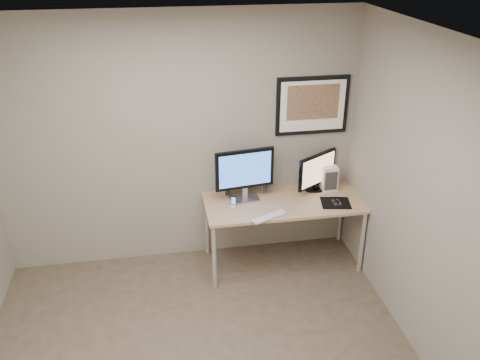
{
  "coord_description": "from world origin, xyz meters",
  "views": [
    {
      "loc": [
        -0.22,
        -3.05,
        3.19
      ],
      "look_at": [
        0.51,
        1.1,
        1.13
      ],
      "focal_mm": 38.0,
      "sensor_mm": 36.0,
      "label": 1
    }
  ],
  "objects_px": {
    "keyboard": "(269,217)",
    "monitor_large": "(245,173)",
    "speaker_left": "(226,187)",
    "fan_unit": "(329,178)",
    "framed_art": "(312,105)",
    "desk": "(283,207)",
    "speaker_right": "(264,186)",
    "monitor_tv": "(317,171)",
    "phone_dock": "(234,201)"
  },
  "relations": [
    {
      "from": "monitor_large",
      "to": "keyboard",
      "type": "xyz_separation_m",
      "value": [
        0.17,
        -0.39,
        -0.3
      ]
    },
    {
      "from": "keyboard",
      "to": "fan_unit",
      "type": "height_order",
      "value": "fan_unit"
    },
    {
      "from": "speaker_right",
      "to": "keyboard",
      "type": "relative_size",
      "value": 0.44
    },
    {
      "from": "monitor_large",
      "to": "phone_dock",
      "type": "relative_size",
      "value": 5.24
    },
    {
      "from": "phone_dock",
      "to": "keyboard",
      "type": "bearing_deg",
      "value": -17.7
    },
    {
      "from": "desk",
      "to": "keyboard",
      "type": "distance_m",
      "value": 0.37
    },
    {
      "from": "fan_unit",
      "to": "framed_art",
      "type": "bearing_deg",
      "value": 139.48
    },
    {
      "from": "desk",
      "to": "phone_dock",
      "type": "bearing_deg",
      "value": -178.7
    },
    {
      "from": "phone_dock",
      "to": "fan_unit",
      "type": "height_order",
      "value": "fan_unit"
    },
    {
      "from": "speaker_right",
      "to": "phone_dock",
      "type": "bearing_deg",
      "value": -155.04
    },
    {
      "from": "speaker_left",
      "to": "phone_dock",
      "type": "xyz_separation_m",
      "value": [
        0.03,
        -0.26,
        -0.03
      ]
    },
    {
      "from": "speaker_right",
      "to": "keyboard",
      "type": "bearing_deg",
      "value": -104.57
    },
    {
      "from": "speaker_left",
      "to": "fan_unit",
      "type": "xyz_separation_m",
      "value": [
        1.09,
        -0.07,
        0.04
      ]
    },
    {
      "from": "framed_art",
      "to": "speaker_left",
      "type": "xyz_separation_m",
      "value": [
        -0.9,
        -0.09,
        -0.8
      ]
    },
    {
      "from": "keyboard",
      "to": "monitor_large",
      "type": "bearing_deg",
      "value": 89.47
    },
    {
      "from": "speaker_left",
      "to": "fan_unit",
      "type": "relative_size",
      "value": 0.7
    },
    {
      "from": "framed_art",
      "to": "phone_dock",
      "type": "relative_size",
      "value": 6.53
    },
    {
      "from": "monitor_tv",
      "to": "phone_dock",
      "type": "relative_size",
      "value": 4.1
    },
    {
      "from": "monitor_large",
      "to": "speaker_left",
      "type": "relative_size",
      "value": 3.33
    },
    {
      "from": "speaker_left",
      "to": "phone_dock",
      "type": "bearing_deg",
      "value": -96.2
    },
    {
      "from": "speaker_left",
      "to": "fan_unit",
      "type": "height_order",
      "value": "fan_unit"
    },
    {
      "from": "desk",
      "to": "keyboard",
      "type": "relative_size",
      "value": 4.21
    },
    {
      "from": "speaker_right",
      "to": "desk",
      "type": "bearing_deg",
      "value": -62.86
    },
    {
      "from": "speaker_right",
      "to": "monitor_large",
      "type": "bearing_deg",
      "value": -160.96
    },
    {
      "from": "monitor_tv",
      "to": "fan_unit",
      "type": "xyz_separation_m",
      "value": [
        0.14,
        0.0,
        -0.09
      ]
    },
    {
      "from": "phone_dock",
      "to": "keyboard",
      "type": "relative_size",
      "value": 0.3
    },
    {
      "from": "monitor_large",
      "to": "phone_dock",
      "type": "distance_m",
      "value": 0.3
    },
    {
      "from": "keyboard",
      "to": "speaker_left",
      "type": "bearing_deg",
      "value": 98.33
    },
    {
      "from": "speaker_right",
      "to": "keyboard",
      "type": "xyz_separation_m",
      "value": [
        -0.06,
        -0.51,
        -0.08
      ]
    },
    {
      "from": "monitor_tv",
      "to": "phone_dock",
      "type": "height_order",
      "value": "monitor_tv"
    },
    {
      "from": "speaker_left",
      "to": "desk",
      "type": "bearing_deg",
      "value": -37.91
    },
    {
      "from": "keyboard",
      "to": "phone_dock",
      "type": "bearing_deg",
      "value": 113.58
    },
    {
      "from": "speaker_right",
      "to": "framed_art",
      "type": "bearing_deg",
      "value": 4.04
    },
    {
      "from": "framed_art",
      "to": "monitor_large",
      "type": "height_order",
      "value": "framed_art"
    },
    {
      "from": "desk",
      "to": "framed_art",
      "type": "distance_m",
      "value": 1.07
    },
    {
      "from": "phone_dock",
      "to": "desk",
      "type": "bearing_deg",
      "value": 26.22
    },
    {
      "from": "monitor_tv",
      "to": "keyboard",
      "type": "xyz_separation_m",
      "value": [
        -0.61,
        -0.47,
        -0.22
      ]
    },
    {
      "from": "monitor_tv",
      "to": "keyboard",
      "type": "relative_size",
      "value": 1.24
    },
    {
      "from": "phone_dock",
      "to": "keyboard",
      "type": "distance_m",
      "value": 0.41
    },
    {
      "from": "fan_unit",
      "to": "desk",
      "type": "bearing_deg",
      "value": -162.49
    },
    {
      "from": "desk",
      "to": "framed_art",
      "type": "height_order",
      "value": "framed_art"
    },
    {
      "from": "desk",
      "to": "fan_unit",
      "type": "relative_size",
      "value": 6.19
    },
    {
      "from": "monitor_large",
      "to": "speaker_right",
      "type": "relative_size",
      "value": 3.58
    },
    {
      "from": "desk",
      "to": "monitor_tv",
      "type": "relative_size",
      "value": 3.4
    },
    {
      "from": "desk",
      "to": "speaker_right",
      "type": "distance_m",
      "value": 0.31
    },
    {
      "from": "speaker_left",
      "to": "phone_dock",
      "type": "distance_m",
      "value": 0.26
    },
    {
      "from": "monitor_large",
      "to": "fan_unit",
      "type": "height_order",
      "value": "monitor_large"
    },
    {
      "from": "keyboard",
      "to": "monitor_tv",
      "type": "bearing_deg",
      "value": 13.55
    },
    {
      "from": "monitor_tv",
      "to": "fan_unit",
      "type": "bearing_deg",
      "value": -31.3
    },
    {
      "from": "framed_art",
      "to": "fan_unit",
      "type": "height_order",
      "value": "framed_art"
    }
  ]
}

